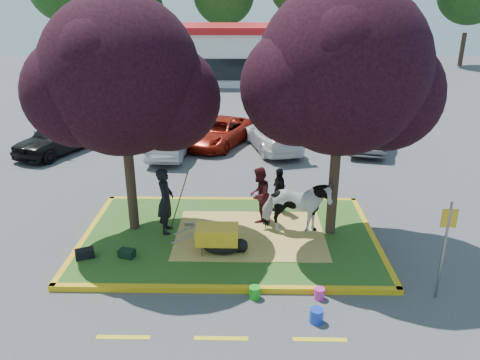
{
  "coord_description": "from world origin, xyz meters",
  "views": [
    {
      "loc": [
        0.52,
        -11.86,
        6.45
      ],
      "look_at": [
        0.3,
        0.5,
        1.63
      ],
      "focal_mm": 35.0,
      "sensor_mm": 36.0,
      "label": 1
    }
  ],
  "objects_px": {
    "cow": "(296,208)",
    "bucket_blue": "(316,316)",
    "wheelbarrow": "(218,235)",
    "car_black": "(59,136)",
    "sign_post": "(445,241)",
    "bucket_pink": "(319,294)",
    "car_silver": "(171,140)",
    "bucket_green": "(255,292)",
    "calf": "(222,245)",
    "handler": "(165,201)"
  },
  "relations": [
    {
      "from": "cow",
      "to": "bucket_blue",
      "type": "bearing_deg",
      "value": -173.21
    },
    {
      "from": "wheelbarrow",
      "to": "car_black",
      "type": "bearing_deg",
      "value": 130.82
    },
    {
      "from": "car_black",
      "to": "sign_post",
      "type": "bearing_deg",
      "value": -16.37
    },
    {
      "from": "bucket_pink",
      "to": "car_black",
      "type": "height_order",
      "value": "car_black"
    },
    {
      "from": "sign_post",
      "to": "bucket_blue",
      "type": "xyz_separation_m",
      "value": [
        -2.88,
        -0.94,
        -1.32
      ]
    },
    {
      "from": "sign_post",
      "to": "car_silver",
      "type": "xyz_separation_m",
      "value": [
        -7.72,
        10.4,
        -0.8
      ]
    },
    {
      "from": "bucket_green",
      "to": "car_silver",
      "type": "relative_size",
      "value": 0.07
    },
    {
      "from": "calf",
      "to": "bucket_blue",
      "type": "xyz_separation_m",
      "value": [
        2.14,
        -2.61,
        -0.22
      ]
    },
    {
      "from": "bucket_pink",
      "to": "car_black",
      "type": "xyz_separation_m",
      "value": [
        -10.04,
        10.75,
        0.6
      ]
    },
    {
      "from": "car_black",
      "to": "car_silver",
      "type": "height_order",
      "value": "car_black"
    },
    {
      "from": "handler",
      "to": "wheelbarrow",
      "type": "height_order",
      "value": "handler"
    },
    {
      "from": "calf",
      "to": "wheelbarrow",
      "type": "relative_size",
      "value": 0.54
    },
    {
      "from": "bucket_green",
      "to": "bucket_blue",
      "type": "xyz_separation_m",
      "value": [
        1.3,
        -0.84,
        0.02
      ]
    },
    {
      "from": "handler",
      "to": "car_black",
      "type": "xyz_separation_m",
      "value": [
        -6.06,
        7.77,
        -0.38
      ]
    },
    {
      "from": "calf",
      "to": "handler",
      "type": "xyz_separation_m",
      "value": [
        -1.66,
        1.2,
        0.73
      ]
    },
    {
      "from": "handler",
      "to": "car_black",
      "type": "relative_size",
      "value": 0.45
    },
    {
      "from": "bucket_pink",
      "to": "car_silver",
      "type": "height_order",
      "value": "car_silver"
    },
    {
      "from": "cow",
      "to": "handler",
      "type": "height_order",
      "value": "handler"
    },
    {
      "from": "calf",
      "to": "bucket_green",
      "type": "distance_m",
      "value": 1.98
    },
    {
      "from": "cow",
      "to": "wheelbarrow",
      "type": "xyz_separation_m",
      "value": [
        -2.14,
        -1.12,
        -0.29
      ]
    },
    {
      "from": "car_black",
      "to": "car_silver",
      "type": "distance_m",
      "value": 5.03
    },
    {
      "from": "bucket_green",
      "to": "car_black",
      "type": "distance_m",
      "value": 13.75
    },
    {
      "from": "bucket_green",
      "to": "bucket_pink",
      "type": "xyz_separation_m",
      "value": [
        1.48,
        0.0,
        -0.01
      ]
    },
    {
      "from": "calf",
      "to": "bucket_pink",
      "type": "xyz_separation_m",
      "value": [
        2.32,
        -1.77,
        -0.25
      ]
    },
    {
      "from": "sign_post",
      "to": "bucket_green",
      "type": "xyz_separation_m",
      "value": [
        -4.18,
        -0.1,
        -1.34
      ]
    },
    {
      "from": "sign_post",
      "to": "car_silver",
      "type": "distance_m",
      "value": 12.97
    },
    {
      "from": "cow",
      "to": "car_silver",
      "type": "xyz_separation_m",
      "value": [
        -4.72,
        7.59,
        -0.29
      ]
    },
    {
      "from": "calf",
      "to": "car_silver",
      "type": "height_order",
      "value": "car_silver"
    },
    {
      "from": "cow",
      "to": "car_silver",
      "type": "height_order",
      "value": "cow"
    },
    {
      "from": "sign_post",
      "to": "bucket_pink",
      "type": "bearing_deg",
      "value": -176.13
    },
    {
      "from": "cow",
      "to": "handler",
      "type": "bearing_deg",
      "value": 93.95
    },
    {
      "from": "sign_post",
      "to": "bucket_green",
      "type": "bearing_deg",
      "value": -176.88
    },
    {
      "from": "calf",
      "to": "car_silver",
      "type": "relative_size",
      "value": 0.26
    },
    {
      "from": "wheelbarrow",
      "to": "bucket_pink",
      "type": "bearing_deg",
      "value": -35.87
    },
    {
      "from": "sign_post",
      "to": "bucket_green",
      "type": "relative_size",
      "value": 8.48
    },
    {
      "from": "bucket_pink",
      "to": "bucket_blue",
      "type": "bearing_deg",
      "value": -102.14
    },
    {
      "from": "bucket_pink",
      "to": "car_silver",
      "type": "xyz_separation_m",
      "value": [
        -5.02,
        10.5,
        0.54
      ]
    },
    {
      "from": "calf",
      "to": "wheelbarrow",
      "type": "distance_m",
      "value": 0.31
    },
    {
      "from": "bucket_blue",
      "to": "car_silver",
      "type": "height_order",
      "value": "car_silver"
    },
    {
      "from": "handler",
      "to": "bucket_pink",
      "type": "relative_size",
      "value": 7.32
    },
    {
      "from": "wheelbarrow",
      "to": "bucket_pink",
      "type": "height_order",
      "value": "wheelbarrow"
    },
    {
      "from": "calf",
      "to": "bucket_green",
      "type": "height_order",
      "value": "calf"
    },
    {
      "from": "bucket_green",
      "to": "bucket_pink",
      "type": "relative_size",
      "value": 1.08
    },
    {
      "from": "bucket_blue",
      "to": "car_silver",
      "type": "bearing_deg",
      "value": 113.12
    },
    {
      "from": "handler",
      "to": "bucket_pink",
      "type": "distance_m",
      "value": 5.06
    },
    {
      "from": "sign_post",
      "to": "bucket_pink",
      "type": "xyz_separation_m",
      "value": [
        -2.7,
        -0.1,
        -1.35
      ]
    },
    {
      "from": "cow",
      "to": "bucket_pink",
      "type": "distance_m",
      "value": 3.04
    },
    {
      "from": "bucket_pink",
      "to": "car_silver",
      "type": "bearing_deg",
      "value": 115.56
    },
    {
      "from": "calf",
      "to": "bucket_green",
      "type": "relative_size",
      "value": 3.77
    },
    {
      "from": "calf",
      "to": "wheelbarrow",
      "type": "xyz_separation_m",
      "value": [
        -0.11,
        0.02,
        0.29
      ]
    }
  ]
}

